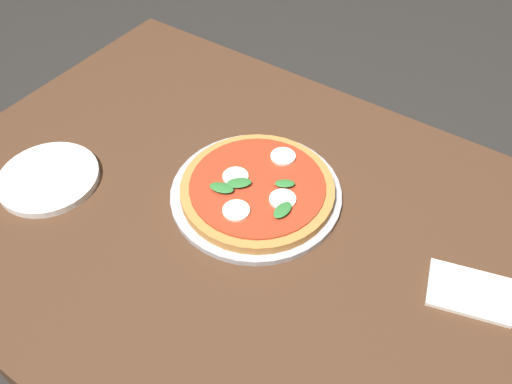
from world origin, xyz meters
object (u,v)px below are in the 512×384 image
Objects in this scene: dining_table at (267,265)px; napkin at (469,292)px; pizza at (257,188)px; serving_tray at (256,193)px; plate_white at (49,178)px.

napkin is at bearing -167.92° from dining_table.
pizza is (0.06, -0.05, 0.13)m from dining_table.
pizza reaches higher than dining_table.
plate_white reaches higher than serving_tray.
napkin is (-0.34, -0.07, 0.11)m from dining_table.
dining_table is at bearing -161.78° from plate_white.
plate_white is at bearing 15.50° from napkin.
pizza reaches higher than serving_tray.
pizza is 0.40m from plate_white.
dining_table is 0.16m from pizza.
plate_white is 0.78m from napkin.
napkin is at bearing -164.50° from plate_white.
serving_tray reaches higher than dining_table.
napkin is (-0.75, -0.21, -0.00)m from plate_white.
plate_white reaches higher than dining_table.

